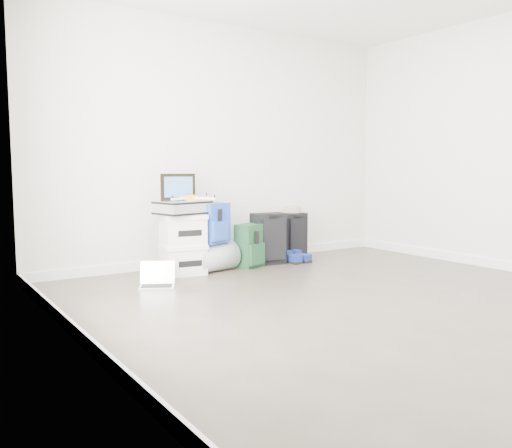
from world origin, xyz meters
TOP-DOWN VIEW (x-y plane):
  - ground at (0.00, 0.00)m, footprint 5.00×5.00m
  - room_envelope at (0.00, 0.02)m, footprint 4.52×5.02m
  - boxes_stack at (-0.73, 2.07)m, footprint 0.47×0.40m
  - briefcase at (-0.73, 2.07)m, footprint 0.56×0.46m
  - painting at (-0.73, 2.17)m, footprint 0.36×0.08m
  - drone at (-0.65, 2.05)m, footprint 0.55×0.55m
  - duffel_bag at (-0.38, 2.05)m, footprint 0.54×0.39m
  - blue_backpack at (-0.38, 2.02)m, footprint 0.34×0.30m
  - large_suitcase at (0.35, 2.08)m, footprint 0.40×0.30m
  - green_backpack at (0.08, 2.04)m, footprint 0.39×0.35m
  - carry_on at (0.82, 2.26)m, footprint 0.37×0.27m
  - shoes at (0.67, 1.99)m, footprint 0.27×0.30m
  - rolled_rug at (0.89, 2.35)m, footprint 0.20×0.20m
  - laptop at (-1.19, 1.67)m, footprint 0.39×0.35m

SIDE VIEW (x-z plane):
  - ground at x=0.00m, z-range 0.00..0.00m
  - shoes at x=0.67m, z-range 0.00..0.09m
  - laptop at x=-1.19m, z-range -0.06..0.17m
  - duffel_bag at x=-0.38m, z-range 0.00..0.30m
  - green_backpack at x=0.08m, z-range -0.01..0.47m
  - carry_on at x=0.82m, z-range 0.00..0.54m
  - large_suitcase at x=0.35m, z-range 0.00..0.58m
  - rolled_rug at x=0.89m, z-range 0.00..0.61m
  - boxes_stack at x=-0.73m, z-range 0.00..0.62m
  - blue_backpack at x=-0.38m, z-range 0.30..0.72m
  - briefcase at x=-0.73m, z-range 0.62..0.76m
  - drone at x=-0.65m, z-range 0.76..0.81m
  - painting at x=-0.73m, z-range 0.76..1.03m
  - room_envelope at x=0.00m, z-range 0.37..3.08m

